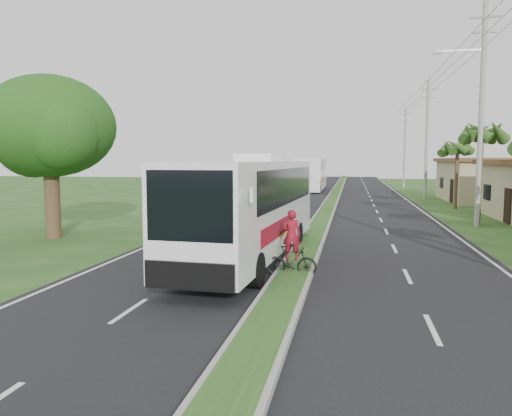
# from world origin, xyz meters

# --- Properties ---
(ground) EXTENTS (180.00, 180.00, 0.00)m
(ground) POSITION_xyz_m (0.00, 0.00, 0.00)
(ground) COLOR #1F4519
(ground) RESTS_ON ground
(road_asphalt) EXTENTS (14.00, 160.00, 0.02)m
(road_asphalt) POSITION_xyz_m (0.00, 20.00, 0.01)
(road_asphalt) COLOR black
(road_asphalt) RESTS_ON ground
(median_strip) EXTENTS (1.20, 160.00, 0.18)m
(median_strip) POSITION_xyz_m (0.00, 20.00, 0.10)
(median_strip) COLOR gray
(median_strip) RESTS_ON ground
(lane_edge_left) EXTENTS (0.12, 160.00, 0.01)m
(lane_edge_left) POSITION_xyz_m (-6.70, 20.00, 0.00)
(lane_edge_left) COLOR silver
(lane_edge_left) RESTS_ON ground
(lane_edge_right) EXTENTS (0.12, 160.00, 0.01)m
(lane_edge_right) POSITION_xyz_m (6.70, 20.00, 0.00)
(lane_edge_right) COLOR silver
(lane_edge_right) RESTS_ON ground
(shop_far) EXTENTS (8.60, 11.60, 3.82)m
(shop_far) POSITION_xyz_m (14.00, 36.00, 1.93)
(shop_far) COLOR tan
(shop_far) RESTS_ON ground
(palm_verge_c) EXTENTS (2.40, 2.40, 5.85)m
(palm_verge_c) POSITION_xyz_m (8.80, 19.00, 5.12)
(palm_verge_c) COLOR #473321
(palm_verge_c) RESTS_ON ground
(palm_verge_d) EXTENTS (2.40, 2.40, 5.25)m
(palm_verge_d) POSITION_xyz_m (9.30, 28.00, 4.55)
(palm_verge_d) COLOR #473321
(palm_verge_d) RESTS_ON ground
(shade_tree) EXTENTS (6.30, 6.00, 7.54)m
(shade_tree) POSITION_xyz_m (-12.11, 10.02, 5.03)
(shade_tree) COLOR #473321
(shade_tree) RESTS_ON ground
(utility_pole_b) EXTENTS (3.20, 0.28, 12.00)m
(utility_pole_b) POSITION_xyz_m (8.47, 18.00, 6.26)
(utility_pole_b) COLOR gray
(utility_pole_b) RESTS_ON ground
(utility_pole_c) EXTENTS (1.60, 0.28, 11.00)m
(utility_pole_c) POSITION_xyz_m (8.50, 38.00, 5.67)
(utility_pole_c) COLOR gray
(utility_pole_c) RESTS_ON ground
(utility_pole_d) EXTENTS (1.60, 0.28, 10.50)m
(utility_pole_d) POSITION_xyz_m (8.50, 58.00, 5.42)
(utility_pole_d) COLOR gray
(utility_pole_d) RESTS_ON ground
(coach_bus_main) EXTENTS (3.21, 12.13, 3.88)m
(coach_bus_main) POSITION_xyz_m (-1.80, 6.65, 2.13)
(coach_bus_main) COLOR white
(coach_bus_main) RESTS_ON ground
(coach_bus_far) EXTENTS (2.95, 13.19, 3.84)m
(coach_bus_far) POSITION_xyz_m (-3.07, 49.30, 2.18)
(coach_bus_far) COLOR white
(coach_bus_far) RESTS_ON ground
(motorcyclist) EXTENTS (1.61, 0.52, 2.12)m
(motorcyclist) POSITION_xyz_m (-0.08, 4.34, 0.76)
(motorcyclist) COLOR black
(motorcyclist) RESTS_ON ground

